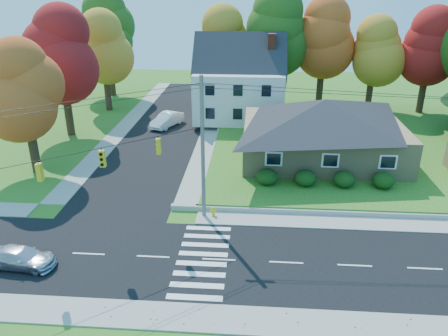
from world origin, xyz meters
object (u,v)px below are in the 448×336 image
object	(u,v)px
white_car	(167,120)
fire_hydrant	(213,212)
ranch_house	(323,128)
silver_sedan	(21,257)

from	to	relation	value
white_car	fire_hydrant	size ratio (longest dim) A/B	6.55
ranch_house	fire_hydrant	distance (m)	14.24
ranch_house	silver_sedan	distance (m)	26.26
ranch_house	silver_sedan	world-z (taller)	ranch_house
silver_sedan	ranch_house	bearing A→B (deg)	-42.46
white_car	fire_hydrant	xyz separation A→B (m)	(7.28, -20.28, -0.46)
silver_sedan	fire_hydrant	distance (m)	12.52
ranch_house	silver_sedan	size ratio (longest dim) A/B	3.58
silver_sedan	fire_hydrant	xyz separation A→B (m)	(10.55, 6.73, -0.26)
fire_hydrant	silver_sedan	bearing A→B (deg)	-147.46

